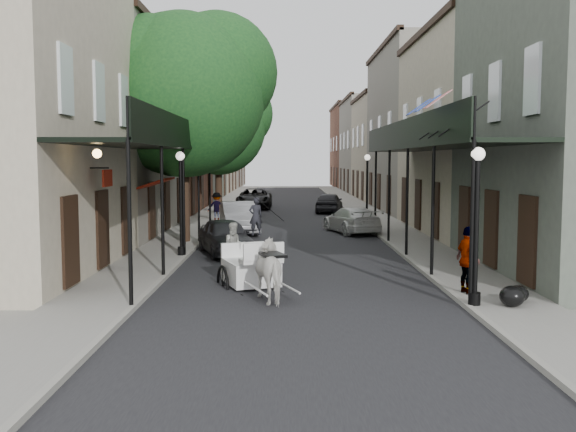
{
  "coord_description": "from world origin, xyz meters",
  "views": [
    {
      "loc": [
        -0.38,
        -16.87,
        3.53
      ],
      "look_at": [
        -0.27,
        5.19,
        1.6
      ],
      "focal_mm": 40.0,
      "sensor_mm": 36.0,
      "label": 1
    }
  ],
  "objects_px": {
    "tree_near": "(193,89)",
    "lamppost_right_far": "(367,187)",
    "pedestrian_walking": "(235,246)",
    "horse": "(274,271)",
    "car_left_mid": "(239,218)",
    "lamppost_right_near": "(476,224)",
    "car_right_near": "(352,220)",
    "car_left_near": "(226,236)",
    "pedestrian_sidewalk_right": "(468,260)",
    "lamppost_left": "(181,202)",
    "carriage": "(247,249)",
    "car_left_far": "(254,199)",
    "tree_far": "(224,124)",
    "pedestrian_sidewalk_left": "(217,207)",
    "car_right_far": "(329,202)"
  },
  "relations": [
    {
      "from": "pedestrian_sidewalk_right",
      "to": "car_left_near",
      "type": "bearing_deg",
      "value": 27.37
    },
    {
      "from": "tree_far",
      "to": "car_right_near",
      "type": "bearing_deg",
      "value": -55.12
    },
    {
      "from": "car_left_near",
      "to": "pedestrian_walking",
      "type": "bearing_deg",
      "value": -97.48
    },
    {
      "from": "pedestrian_walking",
      "to": "pedestrian_sidewalk_right",
      "type": "distance_m",
      "value": 7.63
    },
    {
      "from": "tree_far",
      "to": "lamppost_left",
      "type": "bearing_deg",
      "value": -89.54
    },
    {
      "from": "tree_far",
      "to": "pedestrian_sidewalk_left",
      "type": "height_order",
      "value": "tree_far"
    },
    {
      "from": "lamppost_right_near",
      "to": "car_right_near",
      "type": "relative_size",
      "value": 0.85
    },
    {
      "from": "tree_near",
      "to": "pedestrian_walking",
      "type": "relative_size",
      "value": 6.28
    },
    {
      "from": "lamppost_right_near",
      "to": "car_right_near",
      "type": "height_order",
      "value": "lamppost_right_near"
    },
    {
      "from": "carriage",
      "to": "tree_near",
      "type": "bearing_deg",
      "value": 87.38
    },
    {
      "from": "lamppost_right_far",
      "to": "horse",
      "type": "xyz_separation_m",
      "value": [
        -4.76,
        -19.0,
        -1.29
      ]
    },
    {
      "from": "pedestrian_sidewalk_right",
      "to": "lamppost_right_far",
      "type": "bearing_deg",
      "value": -14.05
    },
    {
      "from": "carriage",
      "to": "pedestrian_sidewalk_left",
      "type": "height_order",
      "value": "carriage"
    },
    {
      "from": "lamppost_right_near",
      "to": "lamppost_right_far",
      "type": "bearing_deg",
      "value": 90.0
    },
    {
      "from": "lamppost_right_near",
      "to": "lamppost_left",
      "type": "xyz_separation_m",
      "value": [
        -8.2,
        8.0,
        0.0
      ]
    },
    {
      "from": "tree_near",
      "to": "lamppost_right_near",
      "type": "relative_size",
      "value": 2.6
    },
    {
      "from": "carriage",
      "to": "pedestrian_sidewalk_left",
      "type": "bearing_deg",
      "value": 79.15
    },
    {
      "from": "tree_far",
      "to": "car_left_near",
      "type": "bearing_deg",
      "value": -84.54
    },
    {
      "from": "car_left_near",
      "to": "car_right_far",
      "type": "height_order",
      "value": "car_right_far"
    },
    {
      "from": "lamppost_left",
      "to": "car_right_far",
      "type": "xyz_separation_m",
      "value": [
        6.7,
        20.07,
        -1.36
      ]
    },
    {
      "from": "tree_far",
      "to": "car_left_mid",
      "type": "relative_size",
      "value": 1.87
    },
    {
      "from": "tree_near",
      "to": "carriage",
      "type": "bearing_deg",
      "value": -72.95
    },
    {
      "from": "car_left_far",
      "to": "car_right_near",
      "type": "relative_size",
      "value": 1.22
    },
    {
      "from": "tree_far",
      "to": "pedestrian_sidewalk_left",
      "type": "distance_m",
      "value": 7.2
    },
    {
      "from": "tree_near",
      "to": "lamppost_right_far",
      "type": "distance_m",
      "value": 12.24
    },
    {
      "from": "lamppost_right_near",
      "to": "car_left_mid",
      "type": "height_order",
      "value": "lamppost_right_near"
    },
    {
      "from": "car_right_far",
      "to": "car_left_far",
      "type": "bearing_deg",
      "value": -25.15
    },
    {
      "from": "lamppost_right_near",
      "to": "pedestrian_sidewalk_left",
      "type": "relative_size",
      "value": 2.32
    },
    {
      "from": "car_left_mid",
      "to": "tree_far",
      "type": "bearing_deg",
      "value": 89.65
    },
    {
      "from": "lamppost_left",
      "to": "pedestrian_sidewalk_right",
      "type": "distance_m",
      "value": 10.8
    },
    {
      "from": "pedestrian_walking",
      "to": "car_left_mid",
      "type": "xyz_separation_m",
      "value": [
        -0.6,
        10.41,
        -0.01
      ]
    },
    {
      "from": "horse",
      "to": "car_right_far",
      "type": "relative_size",
      "value": 0.45
    },
    {
      "from": "lamppost_left",
      "to": "lamppost_right_far",
      "type": "bearing_deg",
      "value": 55.65
    },
    {
      "from": "lamppost_left",
      "to": "car_right_near",
      "type": "distance_m",
      "value": 10.69
    },
    {
      "from": "pedestrian_sidewalk_left",
      "to": "car_left_mid",
      "type": "distance_m",
      "value": 5.17
    },
    {
      "from": "car_left_far",
      "to": "car_right_near",
      "type": "distance_m",
      "value": 16.56
    },
    {
      "from": "car_right_near",
      "to": "lamppost_right_near",
      "type": "bearing_deg",
      "value": 79.36
    },
    {
      "from": "car_left_near",
      "to": "car_right_near",
      "type": "height_order",
      "value": "car_left_near"
    },
    {
      "from": "car_left_near",
      "to": "pedestrian_sidewalk_right",
      "type": "bearing_deg",
      "value": -65.54
    },
    {
      "from": "lamppost_right_near",
      "to": "car_right_far",
      "type": "xyz_separation_m",
      "value": [
        -1.5,
        28.07,
        -1.36
      ]
    },
    {
      "from": "car_left_mid",
      "to": "lamppost_right_far",
      "type": "bearing_deg",
      "value": 21.31
    },
    {
      "from": "pedestrian_sidewalk_left",
      "to": "car_left_mid",
      "type": "height_order",
      "value": "pedestrian_sidewalk_left"
    },
    {
      "from": "lamppost_left",
      "to": "car_right_far",
      "type": "distance_m",
      "value": 21.2
    },
    {
      "from": "lamppost_right_far",
      "to": "pedestrian_sidewalk_left",
      "type": "height_order",
      "value": "lamppost_right_far"
    },
    {
      "from": "lamppost_right_far",
      "to": "pedestrian_sidewalk_left",
      "type": "bearing_deg",
      "value": 173.73
    },
    {
      "from": "lamppost_right_far",
      "to": "carriage",
      "type": "xyz_separation_m",
      "value": [
        -5.56,
        -16.76,
        -1.06
      ]
    },
    {
      "from": "car_right_near",
      "to": "carriage",
      "type": "bearing_deg",
      "value": 56.24
    },
    {
      "from": "tree_far",
      "to": "car_left_mid",
      "type": "height_order",
      "value": "tree_far"
    },
    {
      "from": "lamppost_left",
      "to": "lamppost_right_far",
      "type": "relative_size",
      "value": 1.0
    },
    {
      "from": "lamppost_right_near",
      "to": "carriage",
      "type": "height_order",
      "value": "lamppost_right_near"
    }
  ]
}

